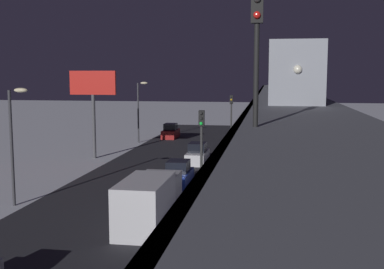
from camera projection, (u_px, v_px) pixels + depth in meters
ground_plane at (184, 193)px, 34.42m from camera, size 240.00×240.00×0.00m
avenue_asphalt at (130, 191)px, 35.06m from camera, size 11.00×95.11×0.01m
elevated_railway at (288, 112)px, 32.54m from camera, size 5.00×95.11×6.86m
subway_train at (283, 73)px, 51.30m from camera, size 2.94×55.47×3.40m
rail_signal at (257, 36)px, 14.24m from camera, size 0.36×0.41×4.00m
sedan_blue at (178, 176)px, 36.62m from camera, size 1.80×4.23×1.97m
sedan_red at (171, 132)px, 64.87m from camera, size 1.80×4.26×1.97m
sedan_white at (197, 155)px, 46.29m from camera, size 1.80×4.54×1.97m
box_truck at (150, 201)px, 27.11m from camera, size 2.40×7.40×2.80m
traffic_light_near at (201, 148)px, 28.11m from camera, size 0.32×0.44×6.40m
traffic_light_mid at (231, 117)px, 49.55m from camera, size 0.32×0.44×6.40m
commercial_billboard at (93, 91)px, 48.25m from camera, size 4.80×0.36×8.90m
street_lamp_near at (14, 132)px, 30.55m from camera, size 1.35×0.44×7.65m
street_lamp_far at (140, 105)px, 59.93m from camera, size 1.35×0.44×7.65m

